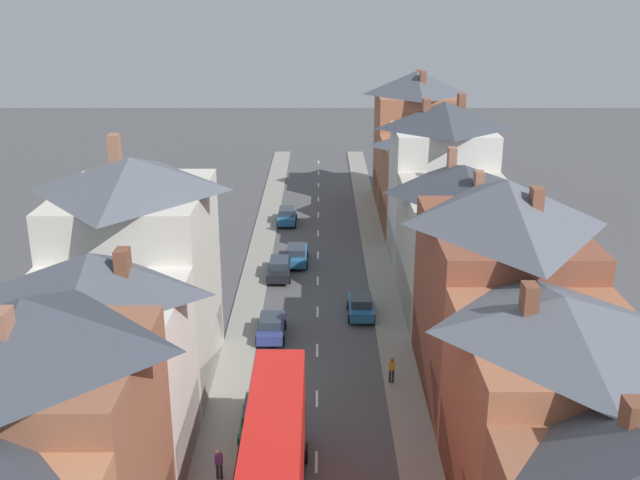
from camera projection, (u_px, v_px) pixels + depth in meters
name	position (u px, v px, depth m)	size (l,w,h in m)	color
pavement_left	(247.00, 300.00, 56.15)	(2.20, 104.00, 0.14)	gray
pavement_right	(382.00, 300.00, 56.20)	(2.20, 104.00, 0.14)	gray
centre_line_dashes	(314.00, 312.00, 54.30)	(0.14, 97.80, 0.01)	silver
terrace_row_left	(46.00, 443.00, 28.56)	(8.00, 42.76, 14.34)	#935138
terrace_row_right	(478.00, 268.00, 46.43)	(8.00, 81.52, 14.20)	#BCB7A8
double_decker_bus_lead	(272.00, 453.00, 33.23)	(2.74, 10.80, 5.30)	red
car_near_blue	(293.00, 254.00, 63.50)	(1.90, 4.59, 1.58)	#236093
car_near_silver	(268.00, 326.00, 50.15)	(1.90, 4.07, 1.59)	navy
car_parked_left_a	(255.00, 418.00, 39.63)	(1.90, 4.60, 1.57)	#144728
car_parked_right_a	(284.00, 216.00, 73.95)	(1.90, 4.12, 1.63)	#236093
car_mid_black	(276.00, 268.00, 60.43)	(1.90, 4.60, 1.62)	black
car_mid_white	(358.00, 306.00, 53.35)	(1.90, 3.90, 1.60)	#236093
pedestrian_mid_right	(216.00, 463.00, 35.49)	(0.36, 0.22, 1.61)	#23232D
pedestrian_far_left	(389.00, 369.00, 44.17)	(0.36, 0.22, 1.61)	#23232D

